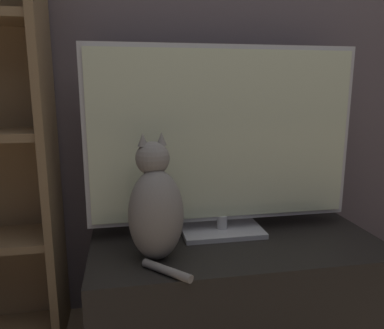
% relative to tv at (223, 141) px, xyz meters
% --- Properties ---
extents(wall_back, '(4.80, 0.05, 2.60)m').
position_rel_tv_xyz_m(wall_back, '(0.04, 0.22, 0.50)').
color(wall_back, '#564C51').
rests_on(wall_back, ground_plane).
extents(tv_stand, '(1.14, 0.55, 0.41)m').
position_rel_tv_xyz_m(tv_stand, '(0.04, -0.09, -0.59)').
color(tv_stand, black).
rests_on(tv_stand, ground_plane).
extents(tv, '(1.08, 0.20, 0.76)m').
position_rel_tv_xyz_m(tv, '(0.00, 0.00, 0.00)').
color(tv, '#B7B7BC').
rests_on(tv, tv_stand).
extents(cat, '(0.22, 0.31, 0.45)m').
position_rel_tv_xyz_m(cat, '(-0.29, -0.18, -0.20)').
color(cat, gray).
rests_on(cat, tv_stand).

